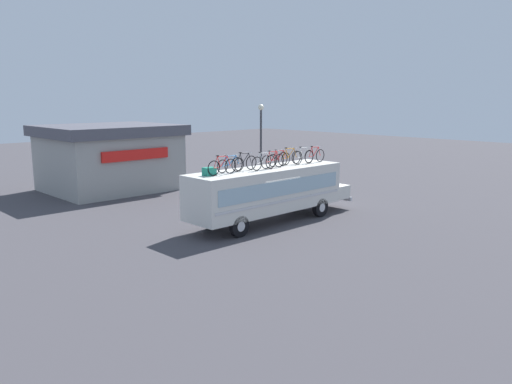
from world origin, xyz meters
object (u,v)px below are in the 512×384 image
(rooftop_bicycle_1, at_px, (222,166))
(rooftop_bicycle_8, at_px, (303,157))
(luggage_bag_1, at_px, (209,172))
(rooftop_bicycle_6, at_px, (279,159))
(rooftop_bicycle_2, at_px, (231,165))
(bus, at_px, (269,190))
(rooftop_bicycle_5, at_px, (273,161))
(rooftop_bicycle_3, at_px, (244,163))
(rooftop_bicycle_7, at_px, (290,157))
(street_lamp, at_px, (261,138))
(rooftop_bicycle_4, at_px, (264,162))
(rooftop_bicycle_9, at_px, (315,156))

(rooftop_bicycle_1, distance_m, rooftop_bicycle_8, 5.88)
(luggage_bag_1, distance_m, rooftop_bicycle_6, 4.92)
(rooftop_bicycle_2, bearing_deg, bus, -6.60)
(rooftop_bicycle_5, xyz_separation_m, rooftop_bicycle_6, (0.92, 0.41, -0.02))
(rooftop_bicycle_8, bearing_deg, rooftop_bicycle_3, 176.07)
(rooftop_bicycle_7, bearing_deg, street_lamp, 59.54)
(bus, relative_size, rooftop_bicycle_3, 6.35)
(rooftop_bicycle_2, xyz_separation_m, rooftop_bicycle_4, (1.74, -0.56, 0.02))
(bus, height_order, luggage_bag_1, luggage_bag_1)
(rooftop_bicycle_6, height_order, rooftop_bicycle_9, rooftop_bicycle_9)
(rooftop_bicycle_3, bearing_deg, rooftop_bicycle_9, -4.22)
(rooftop_bicycle_7, relative_size, street_lamp, 0.30)
(rooftop_bicycle_2, height_order, rooftop_bicycle_8, rooftop_bicycle_8)
(rooftop_bicycle_5, height_order, rooftop_bicycle_8, rooftop_bicycle_8)
(bus, bearing_deg, rooftop_bicycle_8, -2.54)
(rooftop_bicycle_2, relative_size, rooftop_bicycle_5, 1.04)
(rooftop_bicycle_4, xyz_separation_m, rooftop_bicycle_6, (1.68, 0.51, -0.02))
(rooftop_bicycle_9, bearing_deg, rooftop_bicycle_2, 175.30)
(rooftop_bicycle_1, height_order, street_lamp, street_lamp)
(rooftop_bicycle_4, bearing_deg, street_lamp, 46.59)
(street_lamp, bearing_deg, rooftop_bicycle_3, -139.97)
(bus, xyz_separation_m, rooftop_bicycle_6, (0.97, 0.23, 1.56))
(street_lamp, bearing_deg, rooftop_bicycle_4, -133.41)
(rooftop_bicycle_5, height_order, rooftop_bicycle_6, rooftop_bicycle_5)
(rooftop_bicycle_9, height_order, street_lamp, street_lamp)
(bus, relative_size, rooftop_bicycle_5, 6.37)
(rooftop_bicycle_1, distance_m, rooftop_bicycle_4, 2.62)
(bus, distance_m, rooftop_bicycle_6, 1.85)
(rooftop_bicycle_2, xyz_separation_m, rooftop_bicycle_9, (5.88, -0.48, 0.03))
(rooftop_bicycle_1, relative_size, rooftop_bicycle_2, 1.01)
(rooftop_bicycle_1, height_order, rooftop_bicycle_8, rooftop_bicycle_8)
(rooftop_bicycle_1, bearing_deg, rooftop_bicycle_8, -0.13)
(rooftop_bicycle_9, distance_m, street_lamp, 6.20)
(rooftop_bicycle_1, bearing_deg, rooftop_bicycle_2, 23.77)
(rooftop_bicycle_2, bearing_deg, rooftop_bicycle_1, -156.23)
(rooftop_bicycle_4, bearing_deg, bus, 21.39)
(bus, bearing_deg, rooftop_bicycle_3, 173.93)
(street_lamp, bearing_deg, rooftop_bicycle_6, -126.11)
(rooftop_bicycle_1, distance_m, rooftop_bicycle_6, 4.31)
(rooftop_bicycle_6, height_order, street_lamp, street_lamp)
(bus, bearing_deg, rooftop_bicycle_5, -74.42)
(rooftop_bicycle_9, bearing_deg, rooftop_bicycle_4, -178.92)
(luggage_bag_1, relative_size, rooftop_bicycle_9, 0.34)
(rooftop_bicycle_6, bearing_deg, rooftop_bicycle_3, -178.83)
(rooftop_bicycle_9, xyz_separation_m, street_lamp, (1.58, 5.97, 0.61))
(rooftop_bicycle_7, distance_m, rooftop_bicycle_9, 1.76)
(rooftop_bicycle_3, xyz_separation_m, street_lamp, (6.66, 5.59, 0.61))
(street_lamp, bearing_deg, rooftop_bicycle_7, -120.46)
(rooftop_bicycle_2, height_order, rooftop_bicycle_4, rooftop_bicycle_4)
(rooftop_bicycle_5, xyz_separation_m, rooftop_bicycle_7, (1.66, 0.33, 0.01))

